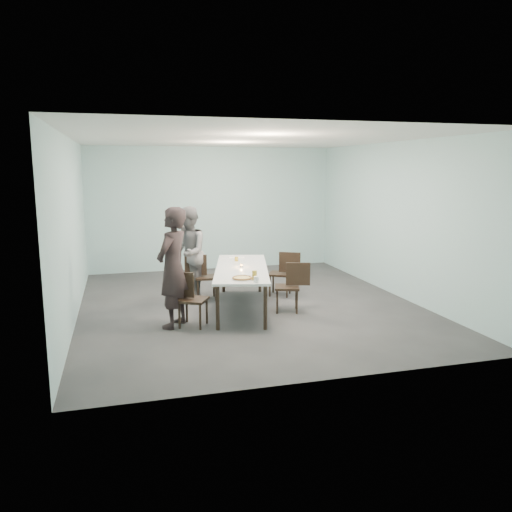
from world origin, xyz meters
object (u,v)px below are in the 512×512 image
object	(u,v)px
chair_near_right	(292,283)
diner_far	(188,254)
amber_tumbler	(236,259)
side_plate	(250,274)
pizza	(242,278)
beer_glass	(255,275)
chair_far_right	(284,271)
chair_near_left	(188,295)
table	(242,270)
tealight	(241,266)
water_tumbler	(256,279)
chair_far_left	(202,274)
diner_near	(173,268)

from	to	relation	value
chair_near_right	diner_far	bearing A→B (deg)	-20.24
chair_near_right	amber_tumbler	bearing A→B (deg)	-36.16
diner_far	side_plate	world-z (taller)	diner_far
pizza	side_plate	xyz separation A→B (m)	(0.20, 0.30, -0.01)
pizza	amber_tumbler	xyz separation A→B (m)	(0.27, 1.56, 0.02)
beer_glass	amber_tumbler	xyz separation A→B (m)	(0.10, 1.67, -0.03)
chair_near_right	amber_tumbler	xyz separation A→B (m)	(-0.75, 1.03, 0.29)
chair_far_right	diner_far	world-z (taller)	diner_far
chair_far_right	pizza	size ratio (longest dim) A/B	2.56
side_plate	chair_near_left	bearing A→B (deg)	-173.50
chair_near_left	beer_glass	world-z (taller)	beer_glass
table	tealight	distance (m)	0.08
chair_near_right	water_tumbler	distance (m)	1.20
chair_far_left	pizza	bearing A→B (deg)	-74.07
chair_near_right	diner_near	bearing A→B (deg)	26.50
diner_near	diner_far	distance (m)	1.66
chair_far_left	pizza	world-z (taller)	chair_far_left
chair_far_left	chair_near_right	bearing A→B (deg)	-37.13
beer_glass	tealight	bearing A→B (deg)	87.61
chair_near_right	diner_far	distance (m)	2.12
chair_near_left	tealight	xyz separation A→B (m)	(1.06, 0.77, 0.27)
diner_far	pizza	bearing A→B (deg)	27.93
table	pizza	size ratio (longest dim) A/B	8.06
beer_glass	tealight	size ratio (longest dim) A/B	2.68
beer_glass	water_tumbler	size ratio (longest dim) A/B	1.67
pizza	tealight	distance (m)	0.98
chair_far_left	diner_far	size ratio (longest dim) A/B	0.49
pizza	beer_glass	size ratio (longest dim) A/B	2.27
diner_far	beer_glass	size ratio (longest dim) A/B	11.91
chair_near_left	side_plate	size ratio (longest dim) A/B	4.83
chair_near_left	water_tumbler	size ratio (longest dim) A/B	9.67
chair_far_right	pizza	world-z (taller)	chair_far_right
chair_near_right	chair_far_right	bearing A→B (deg)	-83.91
chair_far_right	side_plate	bearing A→B (deg)	80.22
water_tumbler	amber_tumbler	xyz separation A→B (m)	(0.11, 1.82, -0.01)
beer_glass	tealight	distance (m)	1.06
chair_far_right	water_tumbler	world-z (taller)	chair_far_right
chair_near_left	water_tumbler	xyz separation A→B (m)	(1.00, -0.44, 0.29)
chair_near_right	pizza	xyz separation A→B (m)	(-1.02, -0.53, 0.27)
chair_near_right	table	bearing A→B (deg)	-9.52
diner_near	side_plate	size ratio (longest dim) A/B	10.58
chair_near_right	beer_glass	size ratio (longest dim) A/B	5.80
table	chair_far_right	bearing A→B (deg)	33.36
chair_far_left	tealight	xyz separation A→B (m)	(0.59, -0.79, 0.27)
amber_tumbler	diner_far	bearing A→B (deg)	164.05
beer_glass	table	bearing A→B (deg)	87.47
table	side_plate	world-z (taller)	side_plate
beer_glass	pizza	bearing A→B (deg)	149.52
diner_near	chair_far_right	bearing A→B (deg)	156.30
chair_near_left	amber_tumbler	bearing A→B (deg)	78.42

